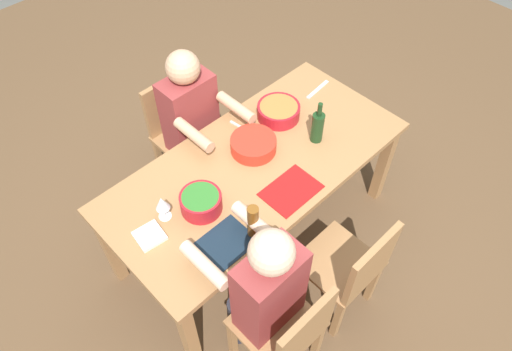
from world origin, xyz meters
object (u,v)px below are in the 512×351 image
(dining_table, at_px, (256,173))
(diner_far_center, at_px, (194,120))
(chair_near_center, at_px, (351,268))
(beer_bottle, at_px, (253,222))
(chair_far_center, at_px, (181,129))
(wine_glass, at_px, (162,204))
(chair_near_left, at_px, (288,331))
(serving_bowl_greens, at_px, (201,201))
(serving_bowl_fruit, at_px, (279,111))
(diner_near_left, at_px, (263,288))
(wine_bottle, at_px, (317,127))
(serving_bowl_pasta, at_px, (253,144))
(napkin_stack, at_px, (150,236))

(dining_table, xyz_separation_m, diner_far_center, (-0.00, 0.58, 0.04))
(chair_near_center, xyz_separation_m, beer_bottle, (-0.35, 0.43, 0.37))
(chair_far_center, xyz_separation_m, wine_glass, (-0.61, -0.69, 0.37))
(chair_near_center, relative_size, chair_near_left, 1.00)
(serving_bowl_greens, bearing_deg, chair_far_center, 61.02)
(chair_far_center, bearing_deg, serving_bowl_fruit, -56.55)
(serving_bowl_fruit, bearing_deg, diner_near_left, -139.38)
(chair_near_center, xyz_separation_m, wine_glass, (-0.61, 0.83, 0.37))
(chair_far_center, bearing_deg, beer_bottle, -107.55)
(diner_far_center, xyz_separation_m, wine_bottle, (0.40, -0.69, 0.15))
(chair_near_center, height_order, serving_bowl_fruit, chair_near_center)
(chair_near_center, xyz_separation_m, chair_near_left, (-0.51, 0.00, 0.00))
(serving_bowl_pasta, distance_m, wine_bottle, 0.40)
(dining_table, distance_m, chair_near_left, 0.94)
(chair_far_center, xyz_separation_m, serving_bowl_fruit, (0.38, -0.58, 0.31))
(serving_bowl_fruit, bearing_deg, diner_far_center, 134.10)
(chair_near_center, height_order, chair_far_center, same)
(beer_bottle, bearing_deg, napkin_stack, 138.31)
(diner_far_center, relative_size, serving_bowl_greens, 5.26)
(wine_bottle, distance_m, napkin_stack, 1.16)
(chair_near_left, distance_m, beer_bottle, 0.59)
(wine_bottle, bearing_deg, wine_glass, 169.72)
(serving_bowl_greens, height_order, wine_bottle, wine_bottle)
(serving_bowl_pasta, xyz_separation_m, wine_bottle, (0.34, -0.21, 0.06))
(chair_near_center, height_order, serving_bowl_greens, chair_near_center)
(beer_bottle, bearing_deg, serving_bowl_greens, 105.83)
(dining_table, height_order, chair_near_center, chair_near_center)
(chair_near_left, distance_m, wine_bottle, 1.18)
(chair_far_center, distance_m, napkin_stack, 1.09)
(chair_near_left, distance_m, serving_bowl_pasta, 1.08)
(serving_bowl_pasta, height_order, serving_bowl_greens, serving_bowl_greens)
(dining_table, height_order, serving_bowl_greens, serving_bowl_greens)
(chair_near_left, bearing_deg, chair_far_center, 71.45)
(wine_bottle, xyz_separation_m, wine_glass, (-1.02, 0.18, 0.01))
(chair_near_left, bearing_deg, napkin_stack, 106.81)
(chair_near_center, xyz_separation_m, napkin_stack, (-0.75, 0.79, 0.27))
(dining_table, height_order, wine_bottle, wine_bottle)
(diner_near_left, bearing_deg, serving_bowl_greens, 82.18)
(diner_near_left, height_order, wine_bottle, diner_near_left)
(diner_far_center, xyz_separation_m, beer_bottle, (-0.35, -0.92, 0.15))
(dining_table, bearing_deg, chair_near_center, -90.00)
(napkin_stack, bearing_deg, wine_bottle, -6.74)
(chair_far_center, xyz_separation_m, napkin_stack, (-0.75, -0.74, 0.27))
(serving_bowl_greens, bearing_deg, wine_glass, 151.96)
(serving_bowl_pasta, relative_size, serving_bowl_greens, 1.21)
(wine_bottle, relative_size, napkin_stack, 2.07)
(napkin_stack, bearing_deg, serving_bowl_pasta, 4.85)
(chair_near_left, bearing_deg, serving_bowl_greens, 84.11)
(chair_near_left, relative_size, wine_glass, 5.12)
(dining_table, xyz_separation_m, chair_near_center, (0.00, -0.76, -0.17))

